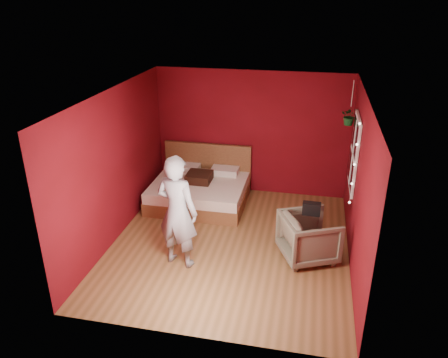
% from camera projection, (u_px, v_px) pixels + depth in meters
% --- Properties ---
extents(floor, '(4.50, 4.50, 0.00)m').
position_uv_depth(floor, '(230.00, 244.00, 7.58)').
color(floor, brown).
rests_on(floor, ground).
extents(room_walls, '(4.04, 4.54, 2.62)m').
position_uv_depth(room_walls, '(231.00, 153.00, 6.90)').
color(room_walls, maroon).
rests_on(room_walls, ground).
extents(window, '(0.05, 0.97, 1.27)m').
position_uv_depth(window, '(354.00, 153.00, 7.41)').
color(window, white).
rests_on(window, room_walls).
extents(fairy_lights, '(0.04, 0.04, 1.45)m').
position_uv_depth(fairy_lights, '(354.00, 165.00, 6.94)').
color(fairy_lights, silver).
rests_on(fairy_lights, room_walls).
extents(bed, '(1.88, 1.60, 1.04)m').
position_uv_depth(bed, '(200.00, 189.00, 8.97)').
color(bed, brown).
rests_on(bed, ground).
extents(person, '(0.76, 0.59, 1.85)m').
position_uv_depth(person, '(177.00, 212.00, 6.70)').
color(person, gray).
rests_on(person, ground).
extents(armchair, '(1.11, 1.10, 0.77)m').
position_uv_depth(armchair, '(309.00, 237.00, 7.05)').
color(armchair, '#676651').
rests_on(armchair, ground).
extents(handbag, '(0.29, 0.15, 0.20)m').
position_uv_depth(handbag, '(312.00, 209.00, 6.91)').
color(handbag, black).
rests_on(handbag, armchair).
extents(throw_pillow, '(0.49, 0.49, 0.17)m').
position_uv_depth(throw_pillow, '(199.00, 177.00, 8.83)').
color(throw_pillow, '#311A10').
rests_on(throw_pillow, bed).
extents(hanging_plant, '(0.31, 0.27, 0.81)m').
position_uv_depth(hanging_plant, '(350.00, 116.00, 7.86)').
color(hanging_plant, silver).
rests_on(hanging_plant, room_walls).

